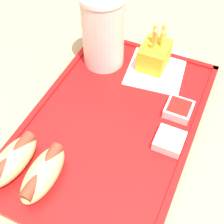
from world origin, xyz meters
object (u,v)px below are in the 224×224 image
object	(u,v)px
hot_dog_far	(13,160)
fries_carton	(155,54)
sauce_cup_ketchup	(179,109)
soda_cup	(103,30)
hot_dog_near	(43,173)
sauce_cup_mayo	(169,141)

from	to	relation	value
hot_dog_far	fries_carton	distance (m)	0.37
sauce_cup_ketchup	soda_cup	bearing A→B (deg)	68.91
fries_carton	sauce_cup_ketchup	distance (m)	0.14
hot_dog_far	fries_carton	size ratio (longest dim) A/B	1.08
hot_dog_near	sauce_cup_mayo	world-z (taller)	hot_dog_near
fries_carton	hot_dog_near	bearing A→B (deg)	168.60
soda_cup	sauce_cup_ketchup	xyz separation A→B (m)	(-0.08, -0.20, -0.07)
sauce_cup_mayo	sauce_cup_ketchup	world-z (taller)	same
soda_cup	hot_dog_far	distance (m)	0.32
hot_dog_far	fries_carton	world-z (taller)	fries_carton
soda_cup	sauce_cup_ketchup	distance (m)	0.22
fries_carton	sauce_cup_ketchup	size ratio (longest dim) A/B	2.09
sauce_cup_mayo	fries_carton	bearing A→B (deg)	27.57
sauce_cup_mayo	sauce_cup_ketchup	xyz separation A→B (m)	(0.08, 0.01, 0.00)
hot_dog_far	sauce_cup_ketchup	xyz separation A→B (m)	(0.23, -0.22, -0.01)
soda_cup	fries_carton	distance (m)	0.12
hot_dog_near	hot_dog_far	bearing A→B (deg)	90.00
hot_dog_near	fries_carton	bearing A→B (deg)	-11.40
fries_carton	sauce_cup_mayo	xyz separation A→B (m)	(-0.19, -0.10, -0.02)
hot_dog_far	sauce_cup_mayo	bearing A→B (deg)	-55.61
hot_dog_far	sauce_cup_ketchup	size ratio (longest dim) A/B	2.26
hot_dog_near	sauce_cup_ketchup	bearing A→B (deg)	-34.55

